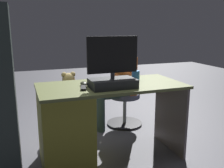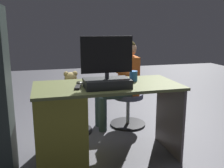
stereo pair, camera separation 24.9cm
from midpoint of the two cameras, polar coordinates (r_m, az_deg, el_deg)
name	(u,v)px [view 1 (the left image)]	position (r m, az deg, el deg)	size (l,w,h in m)	color
ground_plane	(99,139)	(2.99, -5.42, -12.17)	(10.00, 10.00, 0.00)	#484850
desk	(75,124)	(2.39, -11.10, -8.75)	(1.33, 0.64, 0.73)	#565E34
monitor	(113,74)	(2.22, -3.10, 2.26)	(0.45, 0.24, 0.44)	#242627
keyboard	(113,82)	(2.43, -2.65, 0.48)	(0.42, 0.14, 0.02)	black
computer_mouse	(84,84)	(2.34, -9.32, 0.05)	(0.06, 0.10, 0.04)	#292C20
cup	(136,76)	(2.51, 2.43, 1.82)	(0.08, 0.08, 0.10)	#3372BF
tv_remote	(83,88)	(2.22, -9.55, -0.87)	(0.04, 0.15, 0.02)	black
office_chair_teddy	(70,114)	(3.11, -11.60, -6.53)	(0.47, 0.47, 0.42)	black
teddy_bear	(69,87)	(3.03, -11.91, -0.61)	(0.22, 0.22, 0.32)	tan
visitor_chair	(125,106)	(3.32, 0.68, -4.93)	(0.45, 0.45, 0.42)	black
person	(119,77)	(3.19, -0.64, 1.57)	(0.53, 0.49, 1.09)	#C65E25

